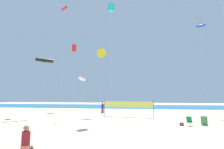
{
  "coord_description": "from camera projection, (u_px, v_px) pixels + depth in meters",
  "views": [
    {
      "loc": [
        2.02,
        -16.91,
        2.95
      ],
      "look_at": [
        -1.93,
        9.09,
        6.24
      ],
      "focal_mm": 27.67,
      "sensor_mm": 36.0,
      "label": 1
    }
  ],
  "objects": [
    {
      "name": "ground_plane",
      "position": [
        118.0,
        127.0,
        16.52
      ],
      "size": [
        120.0,
        120.0,
        0.0
      ],
      "primitive_type": "plane",
      "color": "beige"
    },
    {
      "name": "ocean_band",
      "position": [
        131.0,
        106.0,
        49.29
      ],
      "size": [
        120.0,
        20.0,
        0.01
      ],
      "primitive_type": "cube",
      "color": "#1E6B99",
      "rests_on": "ground"
    },
    {
      "name": "mother_figure",
      "position": [
        26.0,
        142.0,
        7.85
      ],
      "size": [
        0.37,
        0.37,
        1.62
      ],
      "rotation": [
        0.0,
        0.0,
        0.18
      ],
      "color": "#EA7260",
      "rests_on": "ground"
    },
    {
      "name": "beachgoer_navy_shirt",
      "position": [
        103.0,
        107.0,
        30.26
      ],
      "size": [
        0.42,
        0.42,
        1.86
      ],
      "rotation": [
        0.0,
        0.0,
        4.47
      ],
      "color": "#7A3872",
      "rests_on": "ground"
    },
    {
      "name": "folding_beach_chair",
      "position": [
        190.0,
        121.0,
        17.25
      ],
      "size": [
        0.52,
        0.65,
        0.89
      ],
      "rotation": [
        0.0,
        0.0,
        0.75
      ],
      "color": "#1E8C4C",
      "rests_on": "ground"
    },
    {
      "name": "trash_barrel",
      "position": [
        204.0,
        121.0,
        17.68
      ],
      "size": [
        0.63,
        0.63,
        0.89
      ],
      "primitive_type": "cylinder",
      "color": "#3F7F4C",
      "rests_on": "ground"
    },
    {
      "name": "volleyball_net",
      "position": [
        128.0,
        105.0,
        25.1
      ],
      "size": [
        7.25,
        1.45,
        2.4
      ],
      "color": "#4C4C51",
      "rests_on": "ground"
    },
    {
      "name": "beach_handbag",
      "position": [
        182.0,
        124.0,
        17.28
      ],
      "size": [
        0.39,
        0.2,
        0.31
      ],
      "primitive_type": "cube",
      "color": "#7A3872",
      "rests_on": "ground"
    },
    {
      "name": "kite_red_box",
      "position": [
        74.0,
        48.0,
        38.06
      ],
      "size": [
        1.19,
        1.19,
        14.18
      ],
      "color": "silver",
      "rests_on": "ground"
    },
    {
      "name": "kite_blue_inflatable",
      "position": [
        201.0,
        26.0,
        31.41
      ],
      "size": [
        1.82,
        1.85,
        16.15
      ],
      "color": "silver",
      "rests_on": "ground"
    },
    {
      "name": "kite_cyan_box",
      "position": [
        111.0,
        8.0,
        25.84
      ],
      "size": [
        0.99,
        0.99,
        16.72
      ],
      "color": "silver",
      "rests_on": "ground"
    },
    {
      "name": "kite_black_tube",
      "position": [
        45.0,
        60.0,
        25.68
      ],
      "size": [
        2.02,
        2.24,
        8.51
      ],
      "color": "silver",
      "rests_on": "ground"
    },
    {
      "name": "kite_yellow_delta",
      "position": [
        102.0,
        53.0,
        29.06
      ],
      "size": [
        1.64,
        0.59,
        10.9
      ],
      "color": "silver",
      "rests_on": "ground"
    },
    {
      "name": "kite_violet_diamond",
      "position": [
        85.0,
        36.0,
        27.55
      ],
      "size": [
        0.42,
        0.43,
        13.2
      ],
      "color": "silver",
      "rests_on": "ground"
    },
    {
      "name": "kite_white_inflatable",
      "position": [
        82.0,
        79.0,
        36.71
      ],
      "size": [
        1.77,
        1.99,
        7.15
      ],
      "color": "silver",
      "rests_on": "ground"
    },
    {
      "name": "kite_red_tube",
      "position": [
        64.0,
        9.0,
        36.02
      ],
      "size": [
        1.61,
        1.32,
        21.35
      ],
      "color": "silver",
      "rests_on": "ground"
    }
  ]
}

